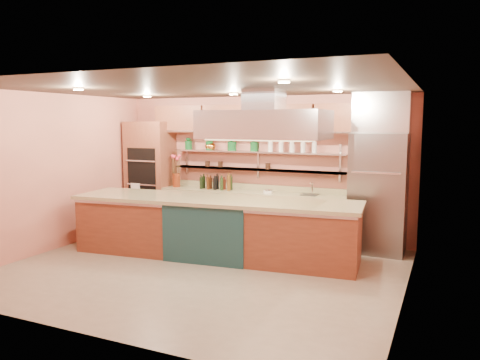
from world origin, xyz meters
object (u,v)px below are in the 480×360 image
at_px(kitchen_scale, 268,191).
at_px(green_canister, 233,146).
at_px(refrigerator, 378,193).
at_px(flower_vase, 176,180).
at_px(island, 214,227).
at_px(copper_kettle, 211,146).

height_order(kitchen_scale, green_canister, green_canister).
height_order(refrigerator, flower_vase, refrigerator).
height_order(island, copper_kettle, copper_kettle).
distance_m(island, copper_kettle, 2.27).
xyz_separation_m(flower_vase, green_canister, (1.21, 0.22, 0.73)).
bearing_deg(green_canister, island, -75.68).
height_order(flower_vase, kitchen_scale, flower_vase).
bearing_deg(refrigerator, flower_vase, 179.86).
bearing_deg(flower_vase, refrigerator, -0.14).
relative_size(island, kitchen_scale, 30.47).
relative_size(island, copper_kettle, 25.98).
distance_m(flower_vase, green_canister, 1.43).
bearing_deg(copper_kettle, refrigerator, -3.86).
xyz_separation_m(refrigerator, copper_kettle, (-3.41, 0.23, 0.74)).
distance_m(refrigerator, copper_kettle, 3.49).
bearing_deg(island, green_canister, 98.61).
distance_m(copper_kettle, green_canister, 0.49).
relative_size(island, green_canister, 26.67).
bearing_deg(refrigerator, green_canister, 175.49).
bearing_deg(flower_vase, kitchen_scale, 0.00).
bearing_deg(green_canister, flower_vase, -169.69).
distance_m(refrigerator, island, 2.92).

